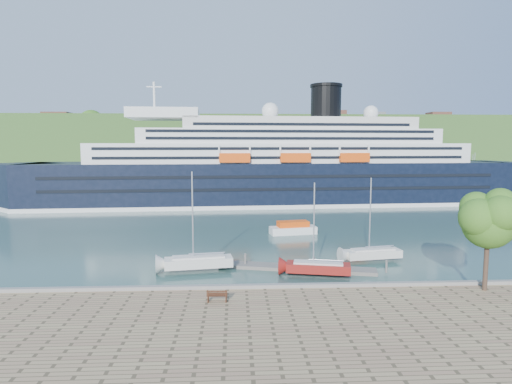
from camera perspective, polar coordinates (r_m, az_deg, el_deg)
The scene contains 11 objects.
ground at distance 37.11m, azimuth 3.54°, elevation -13.96°, with size 400.00×400.00×0.00m, color #2C4F47.
far_hillside at distance 179.65m, azimuth -1.55°, elevation 6.00°, with size 400.00×50.00×24.00m, color #335F26.
quay_coping at distance 36.54m, azimuth 3.59°, elevation -12.38°, with size 220.00×0.50×0.30m, color slate.
cruise_ship at distance 92.88m, azimuth 1.90°, elevation 6.36°, with size 115.59×16.83×25.96m, color black, non-canonical shape.
park_bench at distance 33.44m, azimuth -5.20°, elevation -13.51°, with size 1.63×0.67×1.04m, color #3F2112, non-canonical shape.
promenade_tree at distance 39.42m, azimuth 28.50°, elevation -5.14°, with size 5.49×5.49×9.08m, color #285A17, non-canonical shape.
floating_pontoon at distance 45.10m, azimuth 5.39°, elevation -10.04°, with size 16.17×1.98×0.36m, color slate, non-canonical shape.
sailboat_white_near at distance 43.49m, azimuth -7.74°, elevation -4.32°, with size 7.55×2.10×9.75m, color silver, non-canonical shape.
sailboat_red at distance 41.99m, azimuth 8.37°, elevation -5.35°, with size 6.83×1.90×8.83m, color maroon, non-canonical shape.
sailboat_white_far at distance 48.58m, azimuth 15.45°, elevation -3.89°, with size 6.88×1.91×8.89m, color silver, non-canonical shape.
tender_launch at distance 62.42m, azimuth 4.95°, elevation -4.74°, with size 6.76×2.31×1.87m, color #EC4B0D, non-canonical shape.
Camera 1 is at (-3.91, -34.60, 12.82)m, focal length 30.00 mm.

